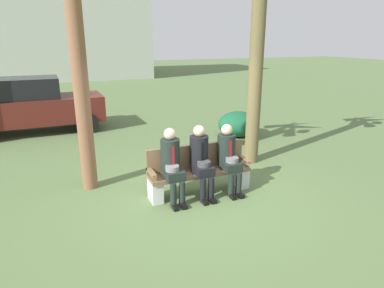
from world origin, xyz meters
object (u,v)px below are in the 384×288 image
(palm_tree_short, at_px, (259,2))
(parked_car_near, at_px, (35,105))
(seated_man_middle, at_px, (201,158))
(shrub_near_bench, at_px, (238,124))
(seated_man_left, at_px, (172,162))
(seated_man_right, at_px, (229,155))
(building_backdrop, at_px, (55,9))
(park_bench, at_px, (199,171))

(palm_tree_short, relative_size, parked_car_near, 1.31)
(seated_man_middle, xyz_separation_m, shrub_near_bench, (2.59, 3.24, -0.36))
(seated_man_left, height_order, palm_tree_short, palm_tree_short)
(seated_man_left, distance_m, seated_man_middle, 0.55)
(seated_man_right, relative_size, shrub_near_bench, 1.08)
(building_backdrop, bearing_deg, seated_man_right, -84.08)
(seated_man_middle, height_order, seated_man_right, seated_man_middle)
(seated_man_middle, bearing_deg, building_backdrop, 94.49)
(seated_man_right, distance_m, shrub_near_bench, 3.84)
(seated_man_right, bearing_deg, seated_man_middle, 179.67)
(seated_man_middle, xyz_separation_m, palm_tree_short, (1.80, 1.21, 2.77))
(park_bench, relative_size, seated_man_left, 1.47)
(seated_man_left, height_order, seated_man_right, seated_man_left)
(park_bench, bearing_deg, palm_tree_short, 31.10)
(parked_car_near, bearing_deg, seated_man_left, -68.08)
(seated_man_left, relative_size, parked_car_near, 0.33)
(parked_car_near, height_order, building_backdrop, building_backdrop)
(palm_tree_short, bearing_deg, shrub_near_bench, 68.91)
(seated_man_right, bearing_deg, palm_tree_short, 44.27)
(seated_man_middle, distance_m, shrub_near_bench, 4.16)
(seated_man_middle, bearing_deg, seated_man_right, -0.33)
(palm_tree_short, distance_m, parked_car_near, 7.23)
(seated_man_left, xyz_separation_m, seated_man_middle, (0.55, -0.00, -0.00))
(park_bench, height_order, shrub_near_bench, park_bench)
(seated_man_middle, xyz_separation_m, parked_car_near, (-2.95, 5.96, 0.11))
(seated_man_right, height_order, building_backdrop, building_backdrop)
(seated_man_right, bearing_deg, seated_man_left, 179.83)
(shrub_near_bench, distance_m, parked_car_near, 6.19)
(shrub_near_bench, bearing_deg, park_bench, -129.57)
(park_bench, relative_size, parked_car_near, 0.49)
(seated_man_right, xyz_separation_m, parked_car_near, (-3.51, 5.97, 0.12))
(park_bench, xyz_separation_m, palm_tree_short, (1.79, 1.08, 3.08))
(park_bench, relative_size, seated_man_middle, 1.47)
(seated_man_middle, relative_size, building_backdrop, 0.10)
(building_backdrop, bearing_deg, parked_car_near, -94.25)
(shrub_near_bench, xyz_separation_m, building_backdrop, (-4.33, 18.98, 4.41))
(park_bench, height_order, palm_tree_short, palm_tree_short)
(seated_man_left, xyz_separation_m, seated_man_right, (1.11, -0.00, -0.02))
(shrub_near_bench, height_order, parked_car_near, parked_car_near)
(seated_man_right, relative_size, palm_tree_short, 0.25)
(seated_man_right, distance_m, palm_tree_short, 3.28)
(park_bench, distance_m, building_backdrop, 22.59)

